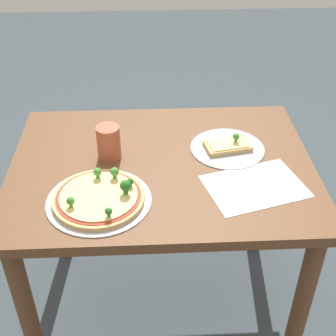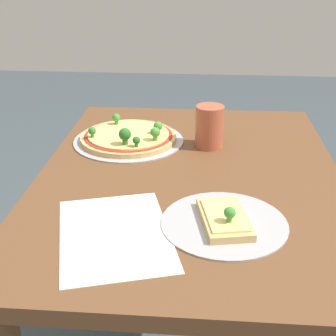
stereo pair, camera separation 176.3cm
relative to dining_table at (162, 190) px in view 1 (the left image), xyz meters
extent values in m
plane|color=#3D474C|center=(0.00, 0.00, -0.63)|extent=(8.00, 8.00, 0.00)
cube|color=brown|center=(0.00, 0.00, 0.10)|extent=(1.02, 0.76, 0.04)
cylinder|color=brown|center=(-0.45, -0.32, -0.27)|extent=(0.06, 0.06, 0.71)
cylinder|color=brown|center=(0.45, -0.32, -0.27)|extent=(0.06, 0.06, 0.71)
cylinder|color=brown|center=(-0.45, 0.32, -0.27)|extent=(0.06, 0.06, 0.71)
cylinder|color=brown|center=(0.45, 0.32, -0.27)|extent=(0.06, 0.06, 0.71)
cylinder|color=#A3A3A8|center=(0.20, 0.19, 0.12)|extent=(0.32, 0.32, 0.00)
cylinder|color=tan|center=(0.20, 0.19, 0.13)|extent=(0.28, 0.28, 0.01)
cylinder|color=#A82D1E|center=(0.20, 0.19, 0.14)|extent=(0.26, 0.26, 0.00)
cylinder|color=#EACC75|center=(0.20, 0.19, 0.14)|extent=(0.24, 0.24, 0.00)
sphere|color=#3D8933|center=(0.27, 0.24, 0.16)|extent=(0.02, 0.02, 0.02)
cylinder|color=#488E3A|center=(0.27, 0.24, 0.15)|extent=(0.01, 0.01, 0.01)
sphere|color=#479338|center=(0.15, 0.10, 0.17)|extent=(0.03, 0.03, 0.03)
cylinder|color=#51973E|center=(0.15, 0.10, 0.15)|extent=(0.01, 0.01, 0.01)
sphere|color=#286B23|center=(0.12, 0.18, 0.17)|extent=(0.03, 0.03, 0.03)
cylinder|color=#37742D|center=(0.12, 0.18, 0.15)|extent=(0.02, 0.02, 0.02)
sphere|color=#286B23|center=(0.10, 0.15, 0.16)|extent=(0.02, 0.02, 0.02)
cylinder|color=#37742D|center=(0.10, 0.15, 0.15)|extent=(0.01, 0.01, 0.01)
sphere|color=#479338|center=(0.21, 0.10, 0.16)|extent=(0.03, 0.03, 0.03)
cylinder|color=#51973E|center=(0.21, 0.10, 0.15)|extent=(0.01, 0.01, 0.01)
sphere|color=#337A2D|center=(0.16, 0.28, 0.16)|extent=(0.02, 0.02, 0.02)
cylinder|color=#3F8136|center=(0.16, 0.28, 0.15)|extent=(0.01, 0.01, 0.01)
cylinder|color=#A3A3A8|center=(-0.24, -0.08, 0.12)|extent=(0.26, 0.26, 0.00)
cube|color=tan|center=(-0.24, -0.08, 0.13)|extent=(0.17, 0.12, 0.02)
cube|color=#EACC75|center=(-0.24, -0.08, 0.14)|extent=(0.14, 0.10, 0.00)
sphere|color=#3D8933|center=(-0.26, -0.09, 0.16)|extent=(0.02, 0.02, 0.02)
cylinder|color=#488E3A|center=(-0.26, -0.09, 0.15)|extent=(0.01, 0.01, 0.01)
cylinder|color=#AD5138|center=(0.18, -0.05, 0.18)|extent=(0.08, 0.08, 0.12)
cube|color=white|center=(-0.29, 0.14, 0.12)|extent=(0.35, 0.29, 0.00)
camera|label=1|loc=(0.04, 1.29, 1.04)|focal=50.00mm
camera|label=2|loc=(-1.06, -0.03, 0.63)|focal=50.00mm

